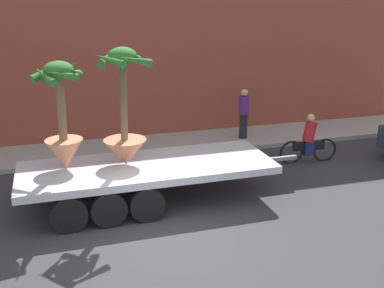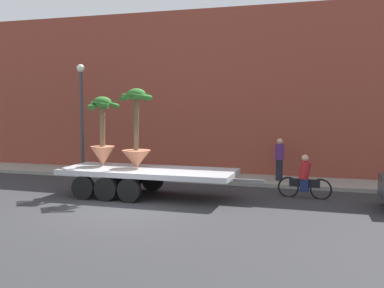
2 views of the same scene
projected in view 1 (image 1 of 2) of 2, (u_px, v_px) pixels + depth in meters
The scene contains 8 objects.
ground_plane at pixel (167, 241), 9.71m from camera, with size 60.00×60.00×0.00m, color #2D2D30.
sidewalk at pixel (123, 149), 15.25m from camera, with size 24.00×2.20×0.15m, color gray.
building_facade at pixel (110, 31), 15.68m from camera, with size 24.00×1.20×7.45m, color brown.
flatbed_trailer at pixel (137, 174), 11.29m from camera, with size 7.12×2.32×0.98m.
potted_palm_rear at pixel (124, 120), 10.94m from camera, with size 1.35×1.27×2.81m.
potted_palm_middle at pixel (62, 122), 10.69m from camera, with size 1.22×1.24×2.53m.
cyclist at pixel (309, 141), 14.09m from camera, with size 1.84×0.38×1.54m.
pedestrian_near_gate at pixel (244, 113), 15.89m from camera, with size 0.36×0.36×1.71m.
Camera 1 is at (-1.95, -8.41, 4.93)m, focal length 43.59 mm.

